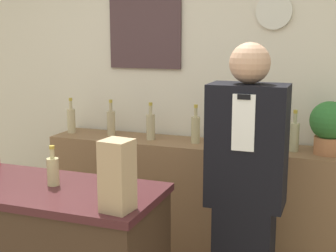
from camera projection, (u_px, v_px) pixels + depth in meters
back_wall at (187, 89)px, 3.65m from camera, size 5.20×0.09×2.70m
back_shelf at (200, 208)px, 3.51m from camera, size 2.34×0.39×1.00m
shopkeeper at (246, 195)px, 2.70m from camera, size 0.44×0.27×1.73m
potted_plant at (329, 125)px, 3.07m from camera, size 0.26×0.26×0.35m
paper_bag at (117, 176)px, 2.11m from camera, size 0.15×0.14×0.33m
counter_bottle_2 at (53, 170)px, 2.49m from camera, size 0.06×0.06×0.22m
shelf_bottle_0 at (71, 120)px, 3.77m from camera, size 0.07×0.07×0.28m
shelf_bottle_1 at (111, 122)px, 3.67m from camera, size 0.07×0.07×0.28m
shelf_bottle_2 at (151, 126)px, 3.52m from camera, size 0.07×0.07×0.28m
shelf_bottle_3 at (196, 129)px, 3.41m from camera, size 0.07×0.07×0.28m
shelf_bottle_4 at (243, 132)px, 3.29m from camera, size 0.07×0.07×0.28m
shelf_bottle_5 at (294, 136)px, 3.17m from camera, size 0.07×0.07×0.28m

